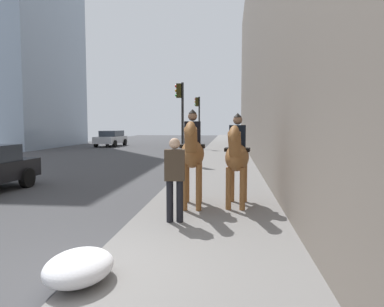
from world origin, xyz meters
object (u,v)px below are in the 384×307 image
(traffic_light_near_curb, at_px, (181,111))
(traffic_light_far_curb, at_px, (198,115))
(car_mid_lane, at_px, (111,138))
(pedestrian_greeting, at_px, (175,174))
(mounted_horse_far, at_px, (237,156))
(mounted_horse_near, at_px, (192,152))

(traffic_light_near_curb, distance_m, traffic_light_far_curb, 10.73)
(car_mid_lane, bearing_deg, pedestrian_greeting, 23.59)
(mounted_horse_far, xyz_separation_m, pedestrian_greeting, (-1.56, 1.26, -0.25))
(traffic_light_near_curb, xyz_separation_m, traffic_light_far_curb, (10.73, 0.08, 0.05))
(traffic_light_near_curb, height_order, traffic_light_far_curb, traffic_light_far_curb)
(traffic_light_far_curb, bearing_deg, mounted_horse_far, -172.35)
(traffic_light_near_curb, relative_size, traffic_light_far_curb, 0.98)
(mounted_horse_near, height_order, traffic_light_far_curb, traffic_light_far_curb)
(mounted_horse_near, distance_m, car_mid_lane, 26.26)
(mounted_horse_far, xyz_separation_m, traffic_light_far_curb, (20.04, 2.69, 1.45))
(pedestrian_greeting, height_order, traffic_light_near_curb, traffic_light_near_curb)
(car_mid_lane, distance_m, traffic_light_near_curb, 17.15)
(mounted_horse_far, relative_size, traffic_light_near_curb, 0.54)
(car_mid_lane, bearing_deg, traffic_light_near_curb, 32.53)
(pedestrian_greeting, relative_size, traffic_light_far_curb, 0.41)
(mounted_horse_near, distance_m, pedestrian_greeting, 1.44)
(traffic_light_near_curb, bearing_deg, car_mid_lane, 30.01)
(pedestrian_greeting, distance_m, traffic_light_near_curb, 11.08)
(car_mid_lane, distance_m, traffic_light_far_curb, 9.57)
(mounted_horse_near, height_order, traffic_light_near_curb, traffic_light_near_curb)
(car_mid_lane, height_order, traffic_light_near_curb, traffic_light_near_curb)
(pedestrian_greeting, bearing_deg, car_mid_lane, 15.41)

